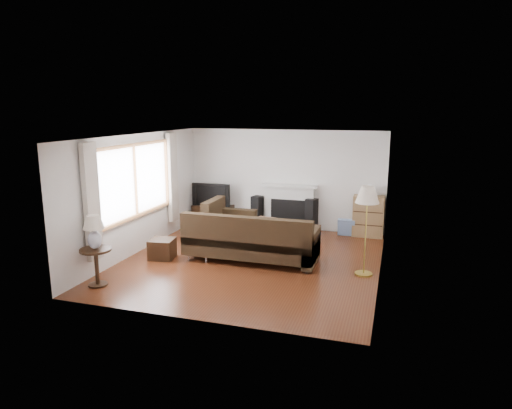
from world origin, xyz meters
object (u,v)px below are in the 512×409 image
(bookshelf, at_px, (368,216))
(floor_lamp, at_px, (366,231))
(coffee_table, at_px, (275,230))
(tv_stand, at_px, (213,215))
(sectional_sofa, at_px, (251,238))
(side_table, at_px, (97,267))

(bookshelf, distance_m, floor_lamp, 2.68)
(coffee_table, xyz_separation_m, floor_lamp, (2.18, -1.79, 0.61))
(tv_stand, xyz_separation_m, coffee_table, (1.91, -0.83, -0.04))
(coffee_table, bearing_deg, tv_stand, 168.94)
(tv_stand, distance_m, bookshelf, 3.98)
(sectional_sofa, distance_m, floor_lamp, 2.27)
(coffee_table, bearing_deg, floor_lamp, -27.04)
(sectional_sofa, xyz_separation_m, coffee_table, (0.06, 1.62, -0.24))
(floor_lamp, bearing_deg, coffee_table, 140.61)
(sectional_sofa, xyz_separation_m, floor_lamp, (2.24, -0.17, 0.37))
(sectional_sofa, distance_m, side_table, 2.98)
(tv_stand, distance_m, sectional_sofa, 3.08)
(coffee_table, distance_m, side_table, 4.30)
(coffee_table, height_order, floor_lamp, floor_lamp)
(sectional_sofa, bearing_deg, bookshelf, 49.53)
(bookshelf, bearing_deg, tv_stand, -179.36)
(bookshelf, relative_size, floor_lamp, 0.60)
(sectional_sofa, bearing_deg, side_table, -135.76)
(bookshelf, relative_size, coffee_table, 0.88)
(tv_stand, relative_size, coffee_table, 0.93)
(tv_stand, distance_m, side_table, 4.54)
(side_table, bearing_deg, floor_lamp, 23.63)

